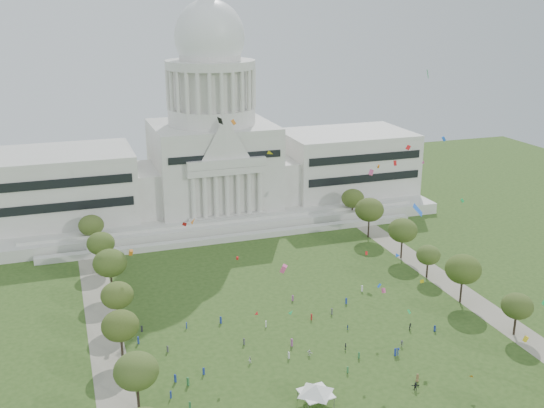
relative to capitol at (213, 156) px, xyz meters
The scene contains 30 objects.
ground 115.76m from the capitol, 90.00° to the right, with size 400.00×400.00×0.00m, color #2D4A19.
capitol is the anchor object (origin of this frame).
path_left 98.93m from the capitol, 119.87° to the right, with size 8.00×160.00×0.04m, color gray.
path_right 98.93m from the capitol, 60.13° to the right, with size 8.00×160.00×0.04m, color gray.
row_tree_l_1 125.32m from the capitol, 110.71° to the right, with size 8.86×8.86×12.59m.
row_tree_r_1 125.12m from the capitol, 68.16° to the right, with size 7.58×7.58×10.78m.
row_tree_l_2 107.19m from the capitol, 115.07° to the right, with size 8.42×8.42×11.97m.
row_tree_r_2 106.56m from the capitol, 65.33° to the right, with size 9.55×9.55×13.58m.
row_tree_l_3 92.14m from the capitol, 118.96° to the right, with size 8.12×8.12×11.55m.
row_tree_r_3 91.98m from the capitol, 60.70° to the right, with size 7.01×7.01×9.98m.
row_tree_l_4 76.50m from the capitol, 125.78° to the right, with size 9.29×9.29×13.21m.
row_tree_r_4 78.81m from the capitol, 54.84° to the right, with size 9.19×9.19×13.06m.
row_tree_l_5 63.64m from the capitol, 136.72° to the right, with size 8.33×8.33×11.85m.
row_tree_r_5 62.67m from the capitol, 44.94° to the right, with size 9.82×9.82×13.96m.
row_tree_l_6 54.69m from the capitol, 152.45° to the right, with size 8.19×8.19×11.64m.
row_tree_r_6 54.32m from the capitol, 28.99° to the right, with size 8.42×8.42×11.97m.
event_tent 127.71m from the capitol, 94.63° to the right, with size 9.16×9.16×4.67m.
person_0 113.64m from the capitol, 75.00° to the right, with size 0.82×0.53×1.67m, color navy.
person_2 109.93m from the capitol, 77.35° to the right, with size 0.87×0.54×1.80m, color #26262B.
person_3 114.94m from the capitol, 81.04° to the right, with size 1.03×0.53×1.60m, color #4C4C51.
person_4 110.70m from the capitol, 87.61° to the right, with size 0.99×0.54×1.69m, color #4C4C51.
person_5 110.62m from the capitol, 92.37° to the right, with size 1.41×0.56×1.52m, color silver.
person_6 127.96m from the capitol, 83.91° to the right, with size 0.94×0.61×1.92m, color olive.
person_7 126.52m from the capitol, 94.53° to the right, with size 0.69×0.50×1.89m, color #4C4C51.
person_8 110.69m from the capitol, 99.71° to the right, with size 0.78×0.48×1.61m, color silver.
person_9 117.60m from the capitol, 82.63° to the right, with size 1.21×0.62×1.87m, color navy.
person_10 102.86m from the capitol, 84.86° to the right, with size 0.82×0.45×1.40m, color navy.
person_11 130.31m from the capitol, 84.93° to the right, with size 1.72×0.68×1.85m, color #26262B.
distant_crowd 102.52m from the capitol, 97.76° to the right, with size 63.41×38.67×1.90m.
kite_swarm 104.28m from the capitol, 86.86° to the right, with size 90.81×96.08×60.02m.
Camera 1 is at (-53.66, -113.18, 77.05)m, focal length 42.00 mm.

